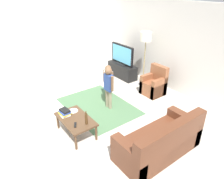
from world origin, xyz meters
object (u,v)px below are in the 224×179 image
at_px(floor_lamp, 146,40).
at_px(plate, 73,111).
at_px(couch, 162,143).
at_px(armchair, 155,85).
at_px(child_center, 109,84).
at_px(bottle, 86,119).
at_px(tv_remote, 75,125).
at_px(tv_stand, 122,71).
at_px(book_stack, 65,112).
at_px(coffee_table, 76,120).
at_px(child_near_tv, 108,79).
at_px(tv, 122,55).

xyz_separation_m(floor_lamp, plate, (0.70, -2.99, -1.12)).
relative_size(couch, armchair, 2.00).
distance_m(armchair, child_center, 1.69).
height_order(bottle, tv_remote, bottle).
bearing_deg(tv_stand, bottle, -51.51).
height_order(bottle, plate, bottle).
relative_size(tv_stand, plate, 5.45).
relative_size(floor_lamp, book_stack, 6.34).
distance_m(coffee_table, tv_remote, 0.26).
relative_size(coffee_table, tv_remote, 5.88).
distance_m(tv_stand, armchair, 1.63).
bearing_deg(plate, child_near_tv, 112.57).
distance_m(child_near_tv, book_stack, 1.79).
xyz_separation_m(couch, tv_remote, (-1.38, -1.17, 0.14)).
xyz_separation_m(couch, coffee_table, (-1.60, -1.05, 0.08)).
bearing_deg(child_near_tv, book_stack, -69.48).
height_order(coffee_table, plate, plate).
height_order(child_center, tv_remote, child_center).
bearing_deg(child_center, floor_lamp, 105.73).
bearing_deg(coffee_table, book_stack, -156.47).
relative_size(tv, armchair, 1.22).
distance_m(child_near_tv, plate, 1.59).
distance_m(tv, child_near_tv, 1.72).
height_order(armchair, coffee_table, armchair).
bearing_deg(child_center, plate, -80.69).
bearing_deg(child_near_tv, couch, -11.42).
relative_size(child_near_tv, coffee_table, 1.06).
distance_m(armchair, floor_lamp, 1.44).
bearing_deg(bottle, tv_stand, 128.49).
distance_m(child_near_tv, bottle, 1.90).
distance_m(child_center, bottle, 1.43).
xyz_separation_m(tv_stand, child_near_tv, (1.03, -1.38, 0.40)).
bearing_deg(child_center, couch, -6.05).
bearing_deg(child_near_tv, plate, -67.43).
distance_m(tv_stand, couch, 4.01).
height_order(tv, couch, tv).
bearing_deg(coffee_table, child_near_tv, 120.19).
bearing_deg(book_stack, couch, 31.90).
xyz_separation_m(tv_stand, book_stack, (1.66, -3.05, 0.24)).
xyz_separation_m(tv, child_near_tv, (1.03, -1.36, -0.21)).
distance_m(floor_lamp, child_near_tv, 1.78).
bearing_deg(couch, child_near_tv, 168.58).
distance_m(couch, coffee_table, 1.91).
relative_size(tv_stand, floor_lamp, 0.67).
relative_size(book_stack, plate, 1.28).
distance_m(tv, floor_lamp, 1.17).
distance_m(armchair, bottle, 2.87).
xyz_separation_m(tv, book_stack, (1.66, -3.03, -0.37)).
bearing_deg(book_stack, armchair, 90.56).
distance_m(tv_stand, book_stack, 3.48).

